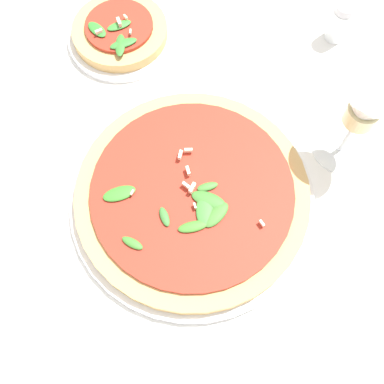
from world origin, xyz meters
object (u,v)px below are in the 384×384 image
at_px(pizza_arugula_main, 192,196).
at_px(shaker_pepper, 340,22).
at_px(wine_glass, 365,110).
at_px(pizza_personal_side, 120,34).

relative_size(pizza_arugula_main, shaker_pepper, 5.02).
height_order(pizza_arugula_main, wine_glass, wine_glass).
height_order(pizza_personal_side, wine_glass, wine_glass).
xyz_separation_m(pizza_arugula_main, pizza_personal_side, (-0.30, 0.03, -0.00)).
bearing_deg(pizza_personal_side, shaker_pepper, 62.52).
xyz_separation_m(pizza_arugula_main, shaker_pepper, (-0.14, 0.34, 0.02)).
bearing_deg(wine_glass, shaker_pepper, 146.46).
xyz_separation_m(pizza_personal_side, shaker_pepper, (0.16, 0.31, 0.02)).
bearing_deg(wine_glass, pizza_arugula_main, -98.40).
relative_size(pizza_personal_side, wine_glass, 1.14).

